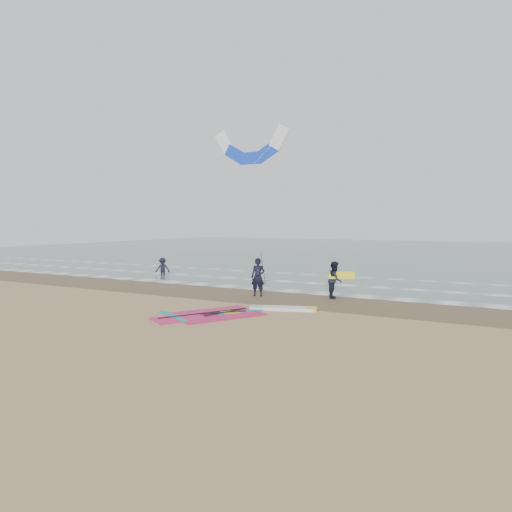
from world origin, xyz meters
The scene contains 11 objects.
ground centered at (0.00, 0.00, 0.00)m, with size 120.00×120.00×0.00m, color tan.
sea_water centered at (0.00, 48.00, 0.01)m, with size 120.00×80.00×0.02m, color #47605E.
wet_sand_band centered at (0.00, 6.00, 0.00)m, with size 120.00×5.00×0.01m, color brown.
foam_waterline centered at (0.00, 10.44, 0.03)m, with size 120.00×9.15×0.02m.
windsurf_rig centered at (0.44, 1.28, 0.04)m, with size 6.09×5.77×0.15m.
person_standing centered at (-0.84, 5.86, 1.02)m, with size 0.74×0.49×2.03m, color black.
person_walking centered at (2.94, 7.18, 0.95)m, with size 0.92×0.72×1.90m, color black.
person_wading centered at (-11.52, 11.09, 0.83)m, with size 1.08×0.62×1.67m, color black.
held_pole centered at (-0.54, 5.86, 1.49)m, with size 0.17×0.86×1.82m.
carried_kiteboard centered at (3.34, 7.08, 1.20)m, with size 1.30×0.51×0.39m.
surf_kite centered at (-6.37, 15.25, 9.41)m, with size 8.35×4.27×9.98m.
Camera 1 is at (10.23, -15.32, 3.86)m, focal length 32.00 mm.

